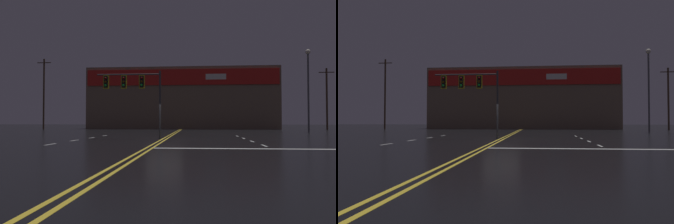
% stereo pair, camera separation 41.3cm
% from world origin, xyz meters
% --- Properties ---
extents(ground_plane, '(200.00, 200.00, 0.00)m').
position_xyz_m(ground_plane, '(0.00, 0.00, 0.00)').
color(ground_plane, black).
extents(road_markings, '(16.98, 60.00, 0.01)m').
position_xyz_m(road_markings, '(1.25, -1.61, 0.00)').
color(road_markings, gold).
rests_on(road_markings, ground).
extents(traffic_signal_median, '(4.72, 0.36, 4.93)m').
position_xyz_m(traffic_signal_median, '(-2.43, 0.79, 3.84)').
color(traffic_signal_median, '#38383D').
rests_on(traffic_signal_median, ground).
extents(streetlight_median_approach, '(0.56, 0.56, 9.44)m').
position_xyz_m(streetlight_median_approach, '(14.99, 15.50, 6.03)').
color(streetlight_median_approach, '#59595E').
rests_on(streetlight_median_approach, ground).
extents(building_backdrop, '(31.19, 10.23, 10.05)m').
position_xyz_m(building_backdrop, '(0.00, 34.31, 5.04)').
color(building_backdrop, '#7A6651').
rests_on(building_backdrop, ground).
extents(utility_pole_row, '(45.16, 0.26, 11.08)m').
position_xyz_m(utility_pole_row, '(-2.15, 26.85, 5.28)').
color(utility_pole_row, '#4C3828').
rests_on(utility_pole_row, ground).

